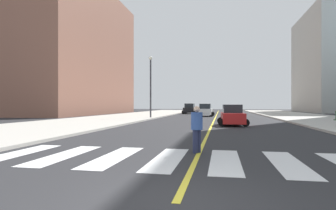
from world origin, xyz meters
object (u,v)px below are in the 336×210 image
Objects in this scene: car_red_second at (232,116)px; pedestrian_crossing at (197,127)px; car_black_third at (190,109)px; car_white_nearest at (205,110)px; street_lamp at (151,82)px.

pedestrian_crossing is at bearing 80.07° from car_red_second.
car_black_third is at bearing -79.85° from car_red_second.
street_lamp is (-6.40, -8.15, 3.78)m from car_white_nearest.
street_lamp is at bearing -127.43° from car_white_nearest.
street_lamp is (-9.65, 10.28, 3.84)m from car_red_second.
car_white_nearest reaches higher than car_red_second.
street_lamp reaches higher than pedestrian_crossing.
car_black_third reaches higher than car_red_second.
pedestrian_crossing is at bearing -72.06° from street_lamp.
car_red_second is (3.25, -18.44, -0.06)m from car_white_nearest.
car_white_nearest is at bearing -146.82° from pedestrian_crossing.
street_lamp is (-2.76, -19.97, 3.73)m from car_black_third.
pedestrian_crossing is 25.81m from street_lamp.
pedestrian_crossing is (1.47, -32.45, 0.05)m from car_white_nearest.
car_red_second is 31.03m from car_black_third.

